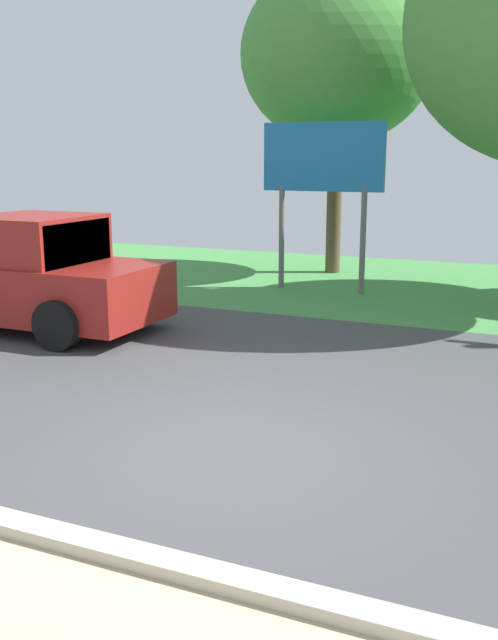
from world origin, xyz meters
TOP-DOWN VIEW (x-y plane):
  - ground_plane at (0.00, 2.95)m, footprint 40.00×22.00m
  - pickup_truck at (-5.58, 3.42)m, footprint 5.20×2.28m
  - roadside_billboard at (-1.86, 8.59)m, footprint 2.60×0.12m
  - tree_center_back at (-2.35, 11.08)m, footprint 4.56×4.56m

SIDE VIEW (x-z plane):
  - ground_plane at x=0.00m, z-range -0.15..0.05m
  - pickup_truck at x=-5.58m, z-range -0.07..1.81m
  - roadside_billboard at x=-1.86m, z-range 0.80..4.30m
  - tree_center_back at x=-2.35m, z-range 1.51..8.71m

